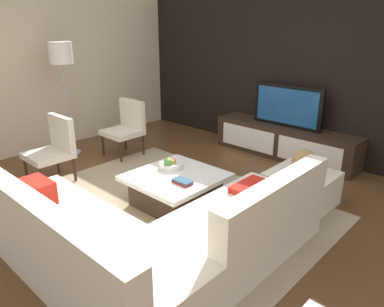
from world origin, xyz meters
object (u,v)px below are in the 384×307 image
accent_chair_near (54,146)px  fruit_bowl (171,164)px  television (287,106)px  coffee_table (176,189)px  book_stack (182,182)px  sectional_couch (148,237)px  ottoman (301,189)px  floor_lamp (61,59)px  accent_chair_far (127,125)px  decorative_ball (304,162)px  media_console (284,142)px

accent_chair_near → fruit_bowl: accent_chair_near is taller
fruit_bowl → television: bearing=82.8°
coffee_table → book_stack: (0.22, -0.11, 0.20)m
sectional_couch → ottoman: sectional_couch is taller
floor_lamp → book_stack: bearing=-4.2°
accent_chair_near → book_stack: 1.97m
coffee_table → accent_chair_far: bearing=158.9°
book_stack → fruit_bowl: bearing=152.8°
fruit_bowl → accent_chair_near: bearing=-155.5°
ottoman → coffee_table: bearing=-136.6°
fruit_bowl → coffee_table: bearing=-27.4°
ottoman → fruit_bowl: fruit_bowl is taller
floor_lamp → ottoman: bearing=14.4°
coffee_table → fruit_bowl: bearing=152.6°
decorative_ball → floor_lamp: bearing=-165.6°
sectional_couch → accent_chair_far: bearing=145.8°
accent_chair_near → book_stack: (1.91, 0.48, -0.09)m
accent_chair_near → fruit_bowl: size_ratio=3.11×
accent_chair_far → television: bearing=40.7°
sectional_couch → accent_chair_near: accent_chair_near is taller
fruit_bowl → accent_chair_far: (-1.63, 0.61, 0.06)m
sectional_couch → decorative_ball: bearing=77.3°
floor_lamp → book_stack: floor_lamp is taller
coffee_table → ottoman: bearing=43.4°
television → sectional_couch: television is taller
accent_chair_near → ottoman: bearing=31.7°
book_stack → media_console: bearing=92.9°
floor_lamp → ottoman: 3.91m
television → accent_chair_far: 2.51m
sectional_couch → decorative_ball: size_ratio=8.58×
coffee_table → fruit_bowl: size_ratio=3.56×
floor_lamp → fruit_bowl: (2.33, 0.01, -1.06)m
television → accent_chair_near: bearing=-121.7°
ottoman → fruit_bowl: size_ratio=2.50×
media_console → coffee_table: 2.30m
accent_chair_near → decorative_ball: 3.18m
floor_lamp → accent_chair_near: bearing=-39.6°
sectional_couch → coffee_table: 1.14m
media_console → sectional_couch: 3.29m
television → ottoman: television is taller
sectional_couch → ottoman: (0.44, 1.96, -0.08)m
ottoman → decorative_ball: size_ratio=2.50×
ottoman → book_stack: 1.41m
media_console → sectional_couch: bearing=-80.9°
television → fruit_bowl: size_ratio=4.01×
coffee_table → floor_lamp: size_ratio=0.57×
ottoman → accent_chair_near: bearing=-149.9°
sectional_couch → book_stack: size_ratio=10.64×
sectional_couch → television: bearing=99.1°
coffee_table → accent_chair_far: size_ratio=1.14×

